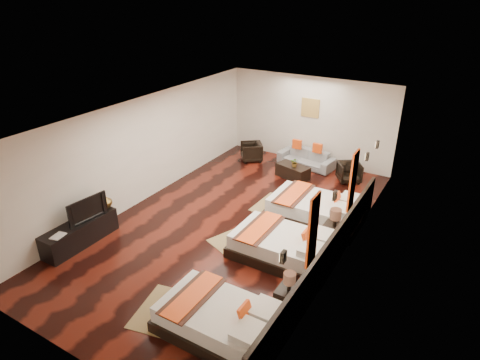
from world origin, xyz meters
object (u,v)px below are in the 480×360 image
Objects in this scene: nightstand_a at (288,297)px; coffee_table at (293,171)px; armchair_left at (251,152)px; sofa at (306,158)px; bed_mid at (285,246)px; tv at (85,208)px; figurine at (105,201)px; table_plant at (295,162)px; bed_near at (221,320)px; tv_console at (80,233)px; nightstand_b at (334,233)px; bed_far at (316,209)px; armchair_right at (349,172)px; book at (54,235)px.

nightstand_a reaches higher than coffee_table.
armchair_left is at bearing 162.77° from coffee_table.
sofa is 2.67× the size of armchair_left.
tv reaches higher than bed_mid.
tv is at bearing -115.30° from coffee_table.
table_plant is at bearing 60.55° from figurine.
figurine is (-4.20, 1.41, 0.45)m from bed_near.
nightstand_b is at bearing 29.93° from tv_console.
bed_far reaches higher than nightstand_a.
tv is 0.61m from figurine.
table_plant is (-2.20, 5.22, 0.25)m from nightstand_a.
table_plant is at bearing 170.72° from armchair_right.
nightstand_a is 1.22× the size of armchair_left.
bed_mid is at bearing -62.05° from tv.
armchair_left reaches higher than coffee_table.
tv is at bearing -151.67° from nightstand_b.
figurine reaches higher than armchair_right.
armchair_right is at bearing 89.57° from bed_far.
table_plant is at bearing -20.22° from tv.
armchair_left is 0.68× the size of coffee_table.
book is (-0.05, -0.84, -0.27)m from tv.
bed_far reaches higher than book.
bed_mid reaches higher than coffee_table.
sofa is 1.62m from armchair_right.
armchair_left is (0.86, 6.07, -0.52)m from tv.
tv_console is at bearing -155.92° from bed_mid.
figurine reaches higher than nightstand_a.
bed_near is at bearing -76.97° from table_plant.
armchair_right is at bearing 101.74° from nightstand_b.
bed_near is 0.92× the size of bed_far.
nightstand_b is at bearing 35.09° from book.
table_plant reaches higher than coffee_table.
tv is at bearing -177.23° from nightstand_a.
bed_mid is 5.15m from sofa.
figurine reaches higher than bed_mid.
coffee_table is (-2.28, 5.29, -0.09)m from nightstand_a.
tv_console is at bearing -103.80° from sofa.
nightstand_b is 1.43× the size of armchair_right.
bed_near reaches higher than armchair_left.
tv_console is 1.85× the size of tv.
nightstand_b is (0.75, 3.45, 0.05)m from bed_near.
bed_near is 0.95× the size of bed_mid.
bed_near reaches higher than sofa.
nightstand_b is (0.75, -0.88, 0.03)m from bed_far.
nightstand_b is 5.58m from tv.
bed_mid is at bearing -69.03° from table_plant.
table_plant is (2.74, 5.67, 0.27)m from tv_console.
bed_near reaches higher than tv_console.
tv reaches higher than bed_near.
bed_near is 1.29m from nightstand_a.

